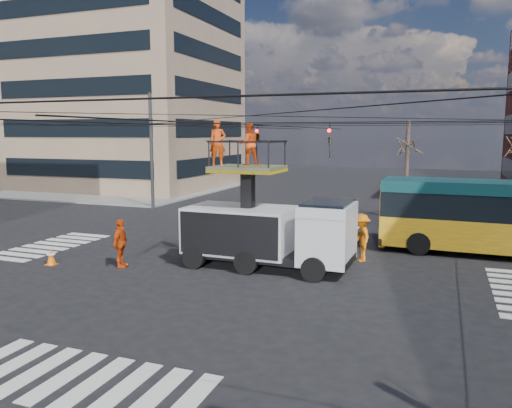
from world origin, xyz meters
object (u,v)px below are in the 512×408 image
object	(u,v)px
utility_truck	(267,219)
worker_ground	(120,243)
traffic_cone	(51,256)
flagger	(361,238)

from	to	relation	value
utility_truck	worker_ground	size ratio (longest dim) A/B	3.67
traffic_cone	flagger	bearing A→B (deg)	23.14
utility_truck	flagger	xyz separation A→B (m)	(3.31, 2.30, -0.96)
flagger	utility_truck	bearing A→B (deg)	-80.98
traffic_cone	worker_ground	bearing A→B (deg)	13.37
worker_ground	utility_truck	bearing A→B (deg)	-81.77
utility_truck	worker_ground	world-z (taller)	utility_truck
traffic_cone	utility_truck	bearing A→B (deg)	17.77
traffic_cone	flagger	distance (m)	12.59
utility_truck	worker_ground	xyz separation A→B (m)	(-5.40, -1.97, -0.99)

